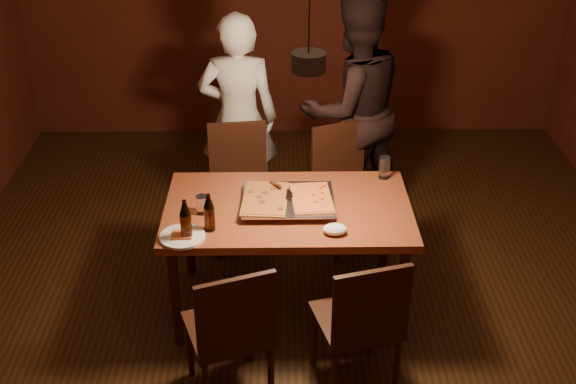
{
  "coord_description": "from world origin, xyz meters",
  "views": [
    {
      "loc": [
        -0.16,
        -3.54,
        2.98
      ],
      "look_at": [
        -0.1,
        0.24,
        0.85
      ],
      "focal_mm": 45.0,
      "sensor_mm": 36.0,
      "label": 1
    }
  ],
  "objects_px": {
    "dining_table": "(288,217)",
    "diner_white": "(239,118)",
    "diner_dark": "(353,109)",
    "pendant_lamp": "(309,60)",
    "chair_near_right": "(363,315)",
    "plate_slice": "(182,236)",
    "beer_bottle_a": "(186,220)",
    "pizza_tray": "(288,202)",
    "beer_bottle_b": "(209,212)",
    "chair_far_left": "(239,174)",
    "chair_far_right": "(344,174)",
    "chair_near_left": "(232,323)"
  },
  "relations": [
    {
      "from": "chair_near_left",
      "to": "chair_near_right",
      "type": "distance_m",
      "value": 0.69
    },
    {
      "from": "chair_far_left",
      "to": "chair_near_right",
      "type": "bearing_deg",
      "value": 107.34
    },
    {
      "from": "chair_far_right",
      "to": "diner_dark",
      "type": "bearing_deg",
      "value": -124.33
    },
    {
      "from": "plate_slice",
      "to": "beer_bottle_b",
      "type": "bearing_deg",
      "value": 29.07
    },
    {
      "from": "diner_white",
      "to": "pendant_lamp",
      "type": "height_order",
      "value": "pendant_lamp"
    },
    {
      "from": "chair_far_right",
      "to": "beer_bottle_a",
      "type": "relative_size",
      "value": 2.22
    },
    {
      "from": "beer_bottle_b",
      "to": "diner_white",
      "type": "xyz_separation_m",
      "value": [
        0.1,
        1.46,
        -0.06
      ]
    },
    {
      "from": "plate_slice",
      "to": "diner_white",
      "type": "height_order",
      "value": "diner_white"
    },
    {
      "from": "pizza_tray",
      "to": "beer_bottle_a",
      "type": "height_order",
      "value": "beer_bottle_a"
    },
    {
      "from": "plate_slice",
      "to": "dining_table",
      "type": "bearing_deg",
      "value": 29.63
    },
    {
      "from": "pizza_tray",
      "to": "plate_slice",
      "type": "height_order",
      "value": "pizza_tray"
    },
    {
      "from": "dining_table",
      "to": "diner_white",
      "type": "height_order",
      "value": "diner_white"
    },
    {
      "from": "beer_bottle_b",
      "to": "diner_white",
      "type": "distance_m",
      "value": 1.47
    },
    {
      "from": "pizza_tray",
      "to": "chair_far_left",
      "type": "bearing_deg",
      "value": 114.19
    },
    {
      "from": "chair_near_right",
      "to": "diner_dark",
      "type": "distance_m",
      "value": 2.03
    },
    {
      "from": "chair_far_right",
      "to": "pizza_tray",
      "type": "distance_m",
      "value": 0.93
    },
    {
      "from": "beer_bottle_a",
      "to": "chair_near_left",
      "type": "bearing_deg",
      "value": -61.15
    },
    {
      "from": "chair_far_left",
      "to": "diner_dark",
      "type": "distance_m",
      "value": 0.99
    },
    {
      "from": "beer_bottle_a",
      "to": "pendant_lamp",
      "type": "bearing_deg",
      "value": 8.72
    },
    {
      "from": "pizza_tray",
      "to": "plate_slice",
      "type": "bearing_deg",
      "value": -148.26
    },
    {
      "from": "chair_far_left",
      "to": "chair_far_right",
      "type": "bearing_deg",
      "value": 171.35
    },
    {
      "from": "chair_far_left",
      "to": "beer_bottle_a",
      "type": "height_order",
      "value": "beer_bottle_a"
    },
    {
      "from": "chair_near_right",
      "to": "diner_white",
      "type": "distance_m",
      "value": 2.13
    },
    {
      "from": "dining_table",
      "to": "diner_white",
      "type": "relative_size",
      "value": 0.93
    },
    {
      "from": "chair_near_right",
      "to": "plate_slice",
      "type": "bearing_deg",
      "value": 140.9
    },
    {
      "from": "beer_bottle_a",
      "to": "plate_slice",
      "type": "height_order",
      "value": "beer_bottle_a"
    },
    {
      "from": "dining_table",
      "to": "chair_near_right",
      "type": "bearing_deg",
      "value": -63.68
    },
    {
      "from": "plate_slice",
      "to": "chair_near_right",
      "type": "bearing_deg",
      "value": -23.77
    },
    {
      "from": "chair_far_left",
      "to": "pizza_tray",
      "type": "distance_m",
      "value": 0.92
    },
    {
      "from": "chair_near_right",
      "to": "diner_dark",
      "type": "height_order",
      "value": "diner_dark"
    },
    {
      "from": "plate_slice",
      "to": "pendant_lamp",
      "type": "distance_m",
      "value": 1.23
    },
    {
      "from": "chair_near_right",
      "to": "pizza_tray",
      "type": "height_order",
      "value": "chair_near_right"
    },
    {
      "from": "beer_bottle_a",
      "to": "beer_bottle_b",
      "type": "xyz_separation_m",
      "value": [
        0.12,
        0.09,
        -0.01
      ]
    },
    {
      "from": "diner_white",
      "to": "chair_near_right",
      "type": "bearing_deg",
      "value": 112.44
    },
    {
      "from": "diner_white",
      "to": "pendant_lamp",
      "type": "xyz_separation_m",
      "value": [
        0.46,
        -1.45,
        0.95
      ]
    },
    {
      "from": "chair_far_right",
      "to": "beer_bottle_b",
      "type": "xyz_separation_m",
      "value": [
        -0.87,
        -1.07,
        0.33
      ]
    },
    {
      "from": "diner_white",
      "to": "pendant_lamp",
      "type": "bearing_deg",
      "value": 109.45
    },
    {
      "from": "dining_table",
      "to": "pendant_lamp",
      "type": "relative_size",
      "value": 1.36
    },
    {
      "from": "chair_near_right",
      "to": "pizza_tray",
      "type": "xyz_separation_m",
      "value": [
        -0.38,
        0.78,
        0.24
      ]
    },
    {
      "from": "beer_bottle_b",
      "to": "dining_table",
      "type": "bearing_deg",
      "value": 29.82
    },
    {
      "from": "beer_bottle_a",
      "to": "beer_bottle_b",
      "type": "relative_size",
      "value": 1.06
    },
    {
      "from": "plate_slice",
      "to": "beer_bottle_a",
      "type": "bearing_deg",
      "value": -11.87
    },
    {
      "from": "pizza_tray",
      "to": "diner_white",
      "type": "height_order",
      "value": "diner_white"
    },
    {
      "from": "pizza_tray",
      "to": "beer_bottle_b",
      "type": "relative_size",
      "value": 2.35
    },
    {
      "from": "dining_table",
      "to": "beer_bottle_a",
      "type": "xyz_separation_m",
      "value": [
        -0.58,
        -0.35,
        0.2
      ]
    },
    {
      "from": "beer_bottle_b",
      "to": "chair_far_left",
      "type": "bearing_deg",
      "value": 84.19
    },
    {
      "from": "diner_dark",
      "to": "dining_table",
      "type": "bearing_deg",
      "value": 44.62
    },
    {
      "from": "dining_table",
      "to": "beer_bottle_b",
      "type": "bearing_deg",
      "value": -150.18
    },
    {
      "from": "beer_bottle_a",
      "to": "dining_table",
      "type": "bearing_deg",
      "value": 31.19
    },
    {
      "from": "chair_near_right",
      "to": "plate_slice",
      "type": "distance_m",
      "value": 1.1
    }
  ]
}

